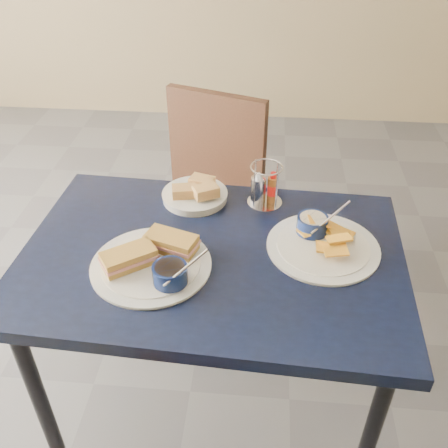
# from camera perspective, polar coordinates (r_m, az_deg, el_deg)

# --- Properties ---
(ground) EXTENTS (6.00, 6.00, 0.00)m
(ground) POSITION_cam_1_polar(r_m,az_deg,el_deg) (2.00, -3.89, -18.56)
(ground) COLOR #535258
(ground) RESTS_ON ground
(dining_table) EXTENTS (1.09, 0.76, 0.75)m
(dining_table) POSITION_cam_1_polar(r_m,az_deg,el_deg) (1.44, -1.34, -5.62)
(dining_table) COLOR black
(dining_table) RESTS_ON ground
(chair_far) EXTENTS (0.53, 0.53, 0.90)m
(chair_far) POSITION_cam_1_polar(r_m,az_deg,el_deg) (2.10, -2.67, 4.12)
(chair_far) COLOR black
(chair_far) RESTS_ON ground
(sandwich_plate) EXTENTS (0.33, 0.32, 0.12)m
(sandwich_plate) POSITION_cam_1_polar(r_m,az_deg,el_deg) (1.34, -8.01, -4.10)
(sandwich_plate) COLOR white
(sandwich_plate) RESTS_ON dining_table
(plantain_plate) EXTENTS (0.32, 0.32, 0.12)m
(plantain_plate) POSITION_cam_1_polar(r_m,az_deg,el_deg) (1.43, 10.99, -1.73)
(plantain_plate) COLOR white
(plantain_plate) RESTS_ON dining_table
(bread_basket) EXTENTS (0.21, 0.21, 0.07)m
(bread_basket) POSITION_cam_1_polar(r_m,az_deg,el_deg) (1.59, -3.25, 3.47)
(bread_basket) COLOR white
(bread_basket) RESTS_ON dining_table
(condiment_caddy) EXTENTS (0.11, 0.11, 0.14)m
(condiment_caddy) POSITION_cam_1_polar(r_m,az_deg,el_deg) (1.56, 4.58, 4.15)
(condiment_caddy) COLOR silver
(condiment_caddy) RESTS_ON dining_table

